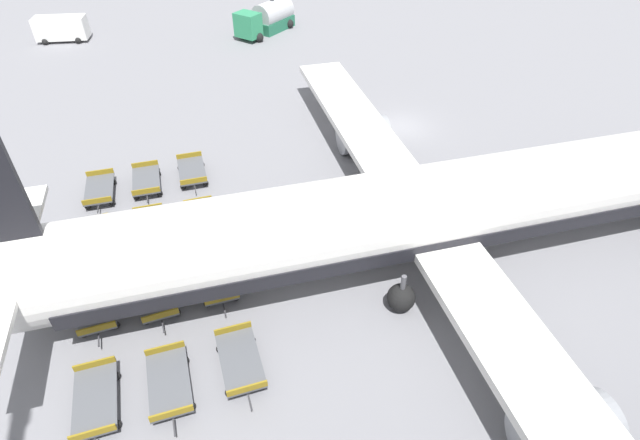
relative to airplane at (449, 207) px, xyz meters
name	(u,v)px	position (x,y,z in m)	size (l,w,h in m)	color
ground_plane	(400,126)	(-12.80, 4.50, -2.95)	(500.00, 500.00, 0.00)	gray
airplane	(449,207)	(0.00, 0.00, 0.00)	(41.16, 46.14, 12.35)	white
fuel_tanker_primary	(268,19)	(-36.27, 1.41, -1.60)	(6.05, 7.25, 3.18)	#2D8C5B
service_van	(61,28)	(-41.11, -18.74, -1.67)	(3.21, 5.27, 2.36)	white
baggage_dolly_row_near_col_a	(100,190)	(-11.62, -16.48, -2.46)	(3.89, 1.92, 0.92)	#515459
baggage_dolly_row_near_col_b	(96,239)	(-6.94, -16.82, -2.46)	(3.84, 1.76, 0.92)	#515459
baggage_dolly_row_near_col_c	(98,307)	(-1.97, -16.94, -2.46)	(3.85, 1.78, 0.92)	#515459
baggage_dolly_row_near_col_d	(96,400)	(2.93, -17.20, -2.46)	(3.87, 1.84, 0.92)	#515459
baggage_dolly_row_mid_a_col_a	(146,181)	(-11.58, -13.77, -2.46)	(3.88, 1.90, 0.92)	#515459
baggage_dolly_row_mid_a_col_b	(150,228)	(-6.86, -14.10, -2.46)	(3.88, 1.89, 0.92)	#515459
baggage_dolly_row_mid_a_col_c	(157,295)	(-1.72, -14.32, -2.46)	(3.83, 1.73, 0.92)	#515459
baggage_dolly_row_mid_a_col_d	(169,383)	(3.18, -14.46, -2.46)	(3.87, 1.84, 0.92)	#515459
baggage_dolly_row_mid_b_col_a	(192,171)	(-11.63, -10.97, -2.46)	(3.88, 1.89, 0.92)	#515459
baggage_dolly_row_mid_b_col_b	(202,220)	(-6.54, -11.31, -2.46)	(3.87, 1.84, 0.92)	#515459
baggage_dolly_row_mid_b_col_c	(217,280)	(-1.70, -11.49, -2.46)	(3.86, 1.83, 0.92)	#515459
baggage_dolly_row_mid_b_col_d	(240,361)	(3.20, -11.58, -2.46)	(3.87, 1.84, 0.92)	#515459
stand_guidance_stripe	(255,284)	(-1.26, -9.79, -2.94)	(2.96, 25.41, 0.01)	white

